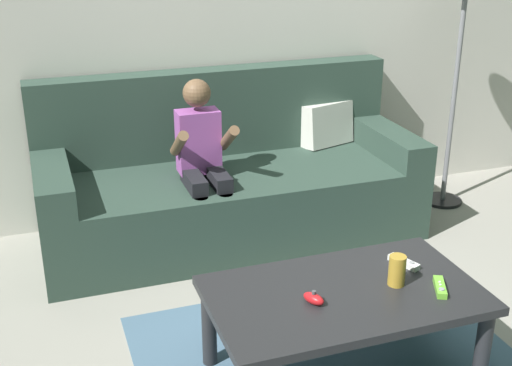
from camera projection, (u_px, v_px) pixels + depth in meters
The scene contains 9 objects.
ground_plane at pixel (344, 328), 3.03m from camera, with size 8.44×8.44×0.00m, color #9E998E.
wall_back at pixel (240, 1), 3.86m from camera, with size 4.22×0.05×2.50m, color beige.
couch at pixel (230, 183), 3.82m from camera, with size 2.08×0.80×0.90m.
person_seated_on_couch at pixel (203, 159), 3.51m from camera, with size 0.31×0.38×0.94m.
coffee_table at pixel (344, 303), 2.59m from camera, with size 1.04×0.60×0.39m.
game_remote_lime_near_edge at pixel (440, 287), 2.57m from camera, with size 0.09×0.14×0.03m.
nunchuk_red at pixel (314, 299), 2.48m from camera, with size 0.08×0.10×0.05m.
game_remote_white_far_corner at pixel (404, 262), 2.75m from camera, with size 0.08×0.14×0.03m.
soda_can at pixel (397, 270), 2.59m from camera, with size 0.07×0.07×0.12m, color #B78C2D.
Camera 1 is at (-1.21, -2.29, 1.74)m, focal length 47.59 mm.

